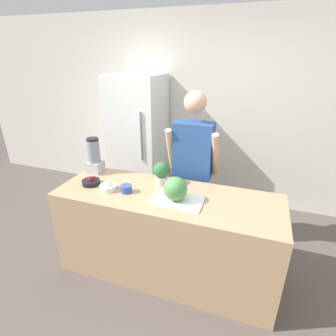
{
  "coord_description": "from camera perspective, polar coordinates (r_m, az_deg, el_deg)",
  "views": [
    {
      "loc": [
        0.7,
        -1.6,
        2.06
      ],
      "look_at": [
        0.0,
        0.39,
        1.13
      ],
      "focal_mm": 28.0,
      "sensor_mm": 36.0,
      "label": 1
    }
  ],
  "objects": [
    {
      "name": "ground_plane",
      "position": [
        2.7,
        -3.05,
        -26.05
      ],
      "size": [
        14.0,
        14.0,
        0.0
      ],
      "primitive_type": "plane",
      "color": "#564C47"
    },
    {
      "name": "wall_back",
      "position": [
        3.79,
        8.45,
        11.83
      ],
      "size": [
        8.0,
        0.06,
        2.6
      ],
      "color": "silver",
      "rests_on": "ground_plane"
    },
    {
      "name": "counter_island",
      "position": [
        2.64,
        -0.26,
        -14.22
      ],
      "size": [
        2.07,
        0.71,
        0.88
      ],
      "color": "tan",
      "rests_on": "ground_plane"
    },
    {
      "name": "refrigerator",
      "position": [
        3.8,
        -6.4,
        5.89
      ],
      "size": [
        0.69,
        0.7,
        1.82
      ],
      "color": "white",
      "rests_on": "ground_plane"
    },
    {
      "name": "person",
      "position": [
        2.85,
        5.35,
        -0.45
      ],
      "size": [
        0.55,
        0.27,
        1.74
      ],
      "color": "#4C608C",
      "rests_on": "ground_plane"
    },
    {
      "name": "cutting_board",
      "position": [
        2.29,
        2.15,
        -7.01
      ],
      "size": [
        0.44,
        0.29,
        0.01
      ],
      "color": "white",
      "rests_on": "counter_island"
    },
    {
      "name": "watermelon",
      "position": [
        2.24,
        1.61,
        -4.52
      ],
      "size": [
        0.21,
        0.21,
        0.21
      ],
      "color": "#4C8C47",
      "rests_on": "cutting_board"
    },
    {
      "name": "bowl_cherries",
      "position": [
        2.67,
        -16.41,
        -2.88
      ],
      "size": [
        0.17,
        0.17,
        0.08
      ],
      "color": "black",
      "rests_on": "counter_island"
    },
    {
      "name": "bowl_cream",
      "position": [
        2.52,
        -12.91,
        -4.01
      ],
      "size": [
        0.16,
        0.16,
        0.09
      ],
      "color": "white",
      "rests_on": "counter_island"
    },
    {
      "name": "bowl_small_blue",
      "position": [
        2.45,
        -9.06,
        -4.46
      ],
      "size": [
        0.1,
        0.1,
        0.07
      ],
      "color": "#334C9E",
      "rests_on": "counter_island"
    },
    {
      "name": "blender",
      "position": [
        2.88,
        -15.74,
        2.37
      ],
      "size": [
        0.15,
        0.15,
        0.38
      ],
      "color": "#B7B7BC",
      "rests_on": "counter_island"
    },
    {
      "name": "potted_plant",
      "position": [
        2.54,
        -1.48,
        -0.92
      ],
      "size": [
        0.16,
        0.16,
        0.22
      ],
      "color": "beige",
      "rests_on": "counter_island"
    }
  ]
}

